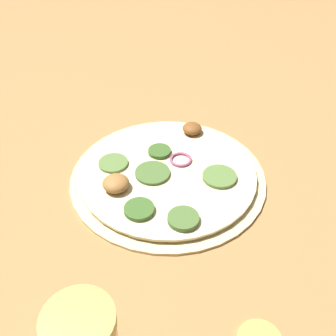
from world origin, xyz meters
The scene contains 2 objects.
ground_plane centered at (0.00, 0.00, 0.00)m, with size 3.00×3.00×0.00m, color #9E703F.
pizza centered at (0.00, 0.00, 0.01)m, with size 0.29×0.29×0.03m.
Camera 1 is at (-0.27, -0.35, 0.39)m, focal length 42.00 mm.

